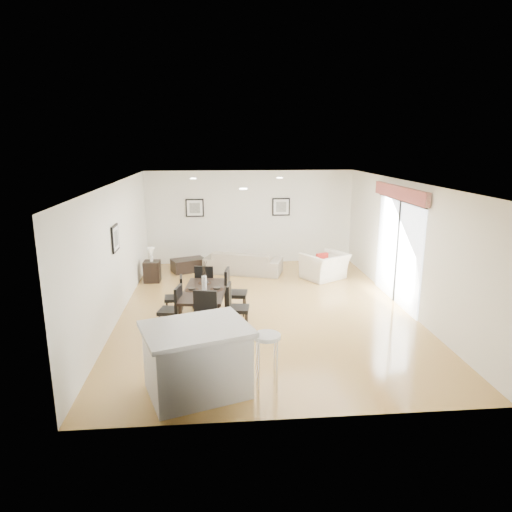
{
  "coord_description": "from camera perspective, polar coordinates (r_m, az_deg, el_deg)",
  "views": [
    {
      "loc": [
        -0.99,
        -9.15,
        3.47
      ],
      "look_at": [
        -0.15,
        0.4,
        1.08
      ],
      "focal_mm": 32.0,
      "sensor_mm": 36.0,
      "label": 1
    }
  ],
  "objects": [
    {
      "name": "dining_chair_enear",
      "position": [
        8.7,
        -2.75,
        -6.0
      ],
      "size": [
        0.45,
        0.45,
        0.89
      ],
      "rotation": [
        0.0,
        0.0,
        1.42
      ],
      "color": "black",
      "rests_on": "ground"
    },
    {
      "name": "wall_right",
      "position": [
        10.2,
        18.12,
        1.3
      ],
      "size": [
        0.04,
        8.0,
        2.7
      ],
      "primitive_type": "cube",
      "color": "white",
      "rests_on": "ground"
    },
    {
      "name": "wall_left",
      "position": [
        9.6,
        -16.99,
        0.62
      ],
      "size": [
        0.04,
        8.0,
        2.7
      ],
      "primitive_type": "cube",
      "color": "white",
      "rests_on": "ground"
    },
    {
      "name": "wall_front",
      "position": [
        5.65,
        5.49,
        -8.1
      ],
      "size": [
        6.0,
        0.04,
        2.7
      ],
      "primitive_type": "cube",
      "color": "white",
      "rests_on": "ground"
    },
    {
      "name": "dining_chair_wfar",
      "position": [
        9.49,
        -9.83,
        -4.69
      ],
      "size": [
        0.4,
        0.4,
        0.83
      ],
      "rotation": [
        0.0,
        0.0,
        -1.5
      ],
      "color": "black",
      "rests_on": "ground"
    },
    {
      "name": "sliding_door",
      "position": [
        10.39,
        17.39,
        3.35
      ],
      "size": [
        0.12,
        2.7,
        2.57
      ],
      "color": "white",
      "rests_on": "wall_right"
    },
    {
      "name": "dining_table",
      "position": [
        9.03,
        -6.45,
        -4.63
      ],
      "size": [
        0.97,
        1.68,
        0.67
      ],
      "rotation": [
        0.0,
        0.0,
        -0.11
      ],
      "color": "black",
      "rests_on": "ground"
    },
    {
      "name": "kitchen_island",
      "position": [
        6.62,
        -7.39,
        -12.7
      ],
      "size": [
        1.71,
        1.5,
        1.0
      ],
      "rotation": [
        0.0,
        0.0,
        0.33
      ],
      "color": "silver",
      "rests_on": "ground"
    },
    {
      "name": "table_lamp",
      "position": [
        11.84,
        -12.98,
        0.43
      ],
      "size": [
        0.18,
        0.18,
        0.35
      ],
      "color": "white",
      "rests_on": "side_table"
    },
    {
      "name": "armchair",
      "position": [
        12.02,
        8.57,
        -1.26
      ],
      "size": [
        1.37,
        1.32,
        0.68
      ],
      "primitive_type": "imported",
      "rotation": [
        0.0,
        0.0,
        3.68
      ],
      "color": "#F0E5CF",
      "rests_on": "ground"
    },
    {
      "name": "framed_print_back_left",
      "position": [
        13.26,
        -7.67,
        5.98
      ],
      "size": [
        0.52,
        0.04,
        0.52
      ],
      "color": "black",
      "rests_on": "wall_back"
    },
    {
      "name": "courtyard_plant_b",
      "position": [
        12.56,
        25.89,
        -1.84
      ],
      "size": [
        0.48,
        0.48,
        0.7
      ],
      "primitive_type": "imported",
      "rotation": [
        0.0,
        0.0,
        -0.29
      ],
      "color": "#315022",
      "rests_on": "ground"
    },
    {
      "name": "vase",
      "position": [
        8.94,
        -6.51,
        -2.75
      ],
      "size": [
        0.76,
        1.16,
        0.59
      ],
      "color": "white",
      "rests_on": "dining_table"
    },
    {
      "name": "sofa",
      "position": [
        12.44,
        -1.59,
        -0.76
      ],
      "size": [
        2.22,
        1.42,
        0.61
      ],
      "primitive_type": "imported",
      "rotation": [
        0.0,
        0.0,
        2.82
      ],
      "color": "#9E9480",
      "rests_on": "ground"
    },
    {
      "name": "ground",
      "position": [
        9.83,
        1.08,
        -6.67
      ],
      "size": [
        8.0,
        8.0,
        0.0
      ],
      "primitive_type": "plane",
      "color": "tan",
      "rests_on": "ground"
    },
    {
      "name": "dining_chair_foot",
      "position": [
        10.0,
        -6.39,
        -3.34
      ],
      "size": [
        0.47,
        0.47,
        0.9
      ],
      "rotation": [
        0.0,
        0.0,
        2.98
      ],
      "color": "black",
      "rests_on": "ground"
    },
    {
      "name": "bar_stool",
      "position": [
        6.56,
        1.4,
        -10.74
      ],
      "size": [
        0.39,
        0.39,
        0.85
      ],
      "color": "silver",
      "rests_on": "ground"
    },
    {
      "name": "dining_chair_head",
      "position": [
        8.13,
        -6.48,
        -7.34
      ],
      "size": [
        0.5,
        0.5,
        0.94
      ],
      "rotation": [
        0.0,
        0.0,
        -0.2
      ],
      "color": "black",
      "rests_on": "ground"
    },
    {
      "name": "framed_print_back_right",
      "position": [
        13.38,
        3.16,
        6.15
      ],
      "size": [
        0.52,
        0.04,
        0.52
      ],
      "color": "black",
      "rests_on": "wall_back"
    },
    {
      "name": "cushion",
      "position": [
        11.85,
        8.26,
        -0.42
      ],
      "size": [
        0.34,
        0.21,
        0.32
      ],
      "primitive_type": "cube",
      "rotation": [
        0.0,
        0.0,
        3.52
      ],
      "color": "#A71C15",
      "rests_on": "armchair"
    },
    {
      "name": "dining_chair_wnear",
      "position": [
        8.71,
        -10.24,
        -6.2
      ],
      "size": [
        0.47,
        0.47,
        0.89
      ],
      "rotation": [
        0.0,
        0.0,
        -1.78
      ],
      "color": "black",
      "rests_on": "ground"
    },
    {
      "name": "framed_print_left_wall",
      "position": [
        9.34,
        -17.18,
        2.13
      ],
      "size": [
        0.04,
        0.52,
        0.52
      ],
      "rotation": [
        0.0,
        0.0,
        1.57
      ],
      "color": "black",
      "rests_on": "wall_left"
    },
    {
      "name": "ceiling",
      "position": [
        9.23,
        1.16,
        9.21
      ],
      "size": [
        6.0,
        8.0,
        0.02
      ],
      "primitive_type": "cube",
      "color": "white",
      "rests_on": "wall_back"
    },
    {
      "name": "wall_back",
      "position": [
        13.35,
        -0.72,
        4.86
      ],
      "size": [
        6.0,
        0.04,
        2.7
      ],
      "primitive_type": "cube",
      "color": "white",
      "rests_on": "ground"
    },
    {
      "name": "side_table",
      "position": [
        11.96,
        -12.85,
        -1.88
      ],
      "size": [
        0.42,
        0.42,
        0.54
      ],
      "primitive_type": "cube",
      "rotation": [
        0.0,
        0.0,
        -0.03
      ],
      "color": "black",
      "rests_on": "ground"
    },
    {
      "name": "dining_chair_efar",
      "position": [
        9.45,
        -2.99,
        -4.13
      ],
      "size": [
        0.49,
        0.49,
        0.96
      ],
      "rotation": [
        0.0,
        0.0,
        1.41
      ],
      "color": "black",
      "rests_on": "ground"
    },
    {
      "name": "coffee_table",
      "position": [
        12.75,
        -8.44,
        -1.12
      ],
      "size": [
        1.02,
        0.83,
        0.35
      ],
      "primitive_type": "cube",
      "rotation": [
        0.0,
        0.0,
        0.39
      ],
      "color": "black",
      "rests_on": "ground"
    }
  ]
}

